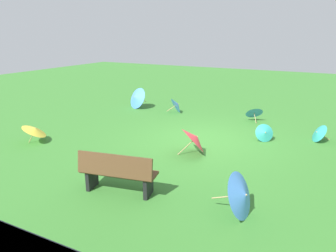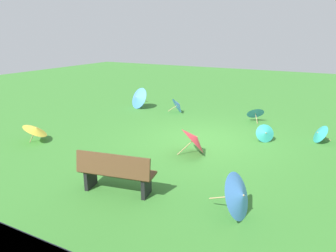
{
  "view_description": "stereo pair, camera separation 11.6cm",
  "coord_description": "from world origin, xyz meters",
  "views": [
    {
      "loc": [
        -3.25,
        8.6,
        3.2
      ],
      "look_at": [
        0.74,
        0.95,
        0.6
      ],
      "focal_mm": 33.2,
      "sensor_mm": 36.0,
      "label": 1
    },
    {
      "loc": [
        -3.35,
        8.54,
        3.2
      ],
      "look_at": [
        0.74,
        0.95,
        0.6
      ],
      "focal_mm": 33.2,
      "sensor_mm": 36.0,
      "label": 2
    }
  ],
  "objects": [
    {
      "name": "parasol_teal_3",
      "position": [
        -1.71,
        -0.74,
        0.27
      ],
      "size": [
        0.65,
        0.58,
        0.55
      ],
      "color": "tan",
      "rests_on": "ground"
    },
    {
      "name": "parasol_teal_1",
      "position": [
        -3.15,
        -1.47,
        0.28
      ],
      "size": [
        0.66,
        0.7,
        0.56
      ],
      "color": "tan",
      "rests_on": "ground"
    },
    {
      "name": "ground",
      "position": [
        0.0,
        0.0,
        0.0
      ],
      "size": [
        40.0,
        40.0,
        0.0
      ],
      "primitive_type": "plane",
      "color": "#387A2D"
    },
    {
      "name": "parasol_yellow_1",
      "position": [
        4.41,
        2.57,
        0.4
      ],
      "size": [
        1.01,
        1.01,
        0.63
      ],
      "color": "tan",
      "rests_on": "ground"
    },
    {
      "name": "parasol_red_0",
      "position": [
        -0.21,
        1.18,
        0.43
      ],
      "size": [
        1.12,
        1.14,
        0.82
      ],
      "color": "tan",
      "rests_on": "ground"
    },
    {
      "name": "parasol_blue_1",
      "position": [
        4.17,
        -2.59,
        0.47
      ],
      "size": [
        1.1,
        0.96,
        0.94
      ],
      "color": "tan",
      "rests_on": "ground"
    },
    {
      "name": "parasol_blue_5",
      "position": [
        -0.89,
        -2.88,
        0.35
      ],
      "size": [
        0.82,
        0.79,
        0.62
      ],
      "color": "tan",
      "rests_on": "ground"
    },
    {
      "name": "parasol_blue_2",
      "position": [
        2.25,
        -2.73,
        0.33
      ],
      "size": [
        0.79,
        0.78,
        0.65
      ],
      "color": "tan",
      "rests_on": "ground"
    },
    {
      "name": "park_bench",
      "position": [
        0.34,
        3.95,
        0.47
      ],
      "size": [
        1.66,
        0.78,
        0.9
      ],
      "color": "brown",
      "rests_on": "ground"
    },
    {
      "name": "parasol_blue_0",
      "position": [
        -2.15,
        3.61,
        0.43
      ],
      "size": [
        0.85,
        0.91,
        0.86
      ],
      "color": "tan",
      "rests_on": "ground"
    }
  ]
}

